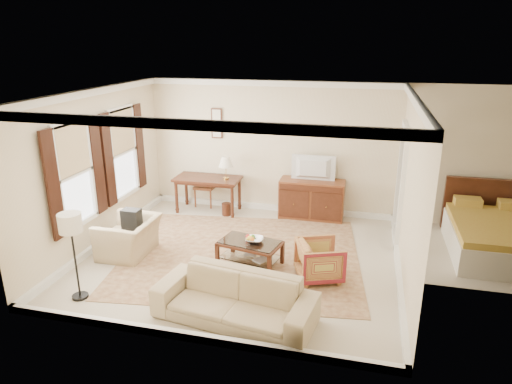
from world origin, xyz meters
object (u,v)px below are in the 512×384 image
at_px(striped_armchair, 320,259).
at_px(club_armchair, 128,231).
at_px(tv, 313,161).
at_px(sofa, 235,292).
at_px(sideboard, 312,199).
at_px(writing_desk, 208,182).
at_px(coffee_table, 250,247).

xyz_separation_m(striped_armchair, club_armchair, (-3.44, 0.06, 0.10)).
distance_m(tv, sofa, 4.18).
distance_m(sideboard, striped_armchair, 2.68).
height_order(writing_desk, club_armchair, club_armchair).
bearing_deg(tv, striped_armchair, 100.28).
distance_m(club_armchair, sofa, 2.85).
xyz_separation_m(writing_desk, striped_armchair, (2.78, -2.47, -0.33)).
xyz_separation_m(writing_desk, club_armchair, (-0.65, -2.41, -0.23)).
xyz_separation_m(tv, sofa, (-0.53, -4.05, -0.86)).
bearing_deg(club_armchair, sideboard, 131.34).
bearing_deg(striped_armchair, tv, -11.06).
xyz_separation_m(sideboard, sofa, (-0.53, -4.07, 0.01)).
xyz_separation_m(writing_desk, tv, (2.31, 0.15, 0.61)).
height_order(coffee_table, club_armchair, club_armchair).
relative_size(tv, striped_armchair, 1.25).
relative_size(writing_desk, sofa, 0.65).
bearing_deg(striped_armchair, sideboard, -11.14).
xyz_separation_m(writing_desk, sofa, (1.77, -3.91, -0.25)).
bearing_deg(club_armchair, sofa, 58.67).
height_order(writing_desk, coffee_table, writing_desk).
height_order(sideboard, striped_armchair, sideboard).
distance_m(writing_desk, coffee_table, 2.79).
bearing_deg(sofa, club_armchair, 156.96).
bearing_deg(tv, club_armchair, 40.77).
bearing_deg(coffee_table, sideboard, 73.16).
relative_size(striped_armchair, sofa, 0.32).
relative_size(writing_desk, tv, 1.64).
bearing_deg(coffee_table, writing_desk, 124.48).
bearing_deg(tv, sideboard, -90.00).
height_order(coffee_table, sofa, sofa).
relative_size(tv, club_armchair, 0.86).
height_order(writing_desk, tv, tv).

